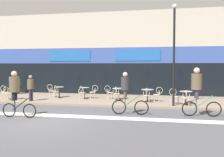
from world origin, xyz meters
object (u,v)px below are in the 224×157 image
bistro_table_1 (59,90)px  cyclist_2 (198,88)px  cafe_chair_2_side (94,91)px  cafe_chair_5_near (186,97)px  lamp_post (174,48)px  cafe_chair_4_near (147,94)px  cyclist_0 (127,91)px  cafe_chair_0_side (4,91)px  bistro_table_0 (13,91)px  bistro_table_2 (85,91)px  bistro_table_3 (118,91)px  pedestrian_near_end (31,86)px  cafe_chair_4_side (158,93)px  cafe_chair_5_side (174,95)px  cafe_chair_3_side (109,91)px  bistro_table_4 (148,93)px  cafe_chair_0_near (7,92)px  bistro_table_5 (186,95)px  cafe_chair_3_near (116,92)px  cafe_chair_1_near (56,91)px  planter_pot (15,84)px  cafe_chair_1_side (51,90)px  cyclist_1 (15,90)px  cafe_chair_2_near (82,92)px

bistro_table_1 → cyclist_2: 9.88m
cafe_chair_2_side → cafe_chair_5_near: size_ratio=1.00×
lamp_post → cafe_chair_4_near: bearing=150.1°
cyclist_0 → cafe_chair_0_side: bearing=157.4°
bistro_table_0 → bistro_table_2: (4.45, 1.52, -0.00)m
bistro_table_3 → cyclist_0: size_ratio=0.38×
pedestrian_near_end → cafe_chair_4_side: bearing=-153.6°
cafe_chair_2_side → cafe_chair_5_side: bearing=156.2°
cafe_chair_3_side → bistro_table_2: bearing=176.3°
bistro_table_4 → cafe_chair_5_near: 2.65m
cafe_chair_4_side → pedestrian_near_end: bearing=3.6°
bistro_table_4 → lamp_post: size_ratio=0.14×
cafe_chair_5_near → cafe_chair_4_side: bearing=55.4°
cyclist_2 → pedestrian_near_end: 10.07m
cafe_chair_4_side → cafe_chair_5_side: bearing=134.1°
cafe_chair_0_near → cafe_chair_4_near: (8.74, 0.87, 0.00)m
bistro_table_3 → bistro_table_5: bearing=-18.1°
cafe_chair_2_side → lamp_post: lamp_post is taller
cafe_chair_5_side → lamp_post: lamp_post is taller
cafe_chair_0_side → cafe_chair_3_near: 7.44m
bistro_table_5 → cafe_chair_1_near: 8.47m
cafe_chair_4_near → lamp_post: (1.54, -0.88, 2.67)m
bistro_table_5 → cafe_chair_0_near: (-10.97, -0.68, -0.03)m
bistro_table_0 → lamp_post: bearing=-3.6°
bistro_table_0 → bistro_table_5: bistro_table_5 is taller
bistro_table_3 → planter_pot: 8.74m
cafe_chair_0_side → bistro_table_4: bearing=10.1°
cafe_chair_1_near → cafe_chair_5_side: 7.85m
bistro_table_4 → planter_pot: bearing=167.7°
cafe_chair_1_side → cafe_chair_0_near: bearing=-128.8°
cafe_chair_0_side → cafe_chair_5_side: same height
bistro_table_0 → lamp_post: (10.26, -0.64, 2.67)m
cafe_chair_1_side → cafe_chair_4_near: (6.81, -1.45, 0.00)m
lamp_post → cafe_chair_5_near: bearing=5.6°
cafe_chair_1_near → cafe_chair_1_side: same height
bistro_table_0 → cyclist_0: size_ratio=0.36×
bistro_table_4 → cafe_chair_0_side: size_ratio=0.84×
bistro_table_3 → cyclist_1: (-3.57, -6.21, 0.60)m
cyclist_1 → cafe_chair_4_side: bearing=40.5°
cafe_chair_5_near → cyclist_0: (-2.93, -2.50, 0.50)m
bistro_table_4 → cafe_chair_3_near: size_ratio=0.84×
bistro_table_3 → pedestrian_near_end: bearing=-160.8°
pedestrian_near_end → cafe_chair_3_near: bearing=-150.0°
bistro_table_4 → cafe_chair_4_near: size_ratio=0.84×
bistro_table_0 → cafe_chair_2_side: (5.07, 1.53, -0.00)m
cyclist_2 → bistro_table_5: bearing=92.8°
cafe_chair_2_near → cafe_chair_0_side: bearing=108.0°
pedestrian_near_end → cyclist_0: bearing=174.8°
bistro_table_0 → pedestrian_near_end: (1.52, -0.40, 0.44)m
bistro_table_1 → pedestrian_near_end: bearing=-116.0°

